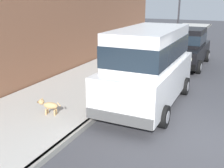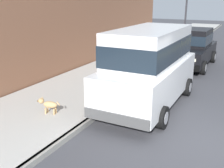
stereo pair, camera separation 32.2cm
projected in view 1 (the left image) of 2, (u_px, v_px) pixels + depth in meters
ground_plane at (209, 144)px, 6.68m from camera, size 80.00×80.00×0.00m
curb at (94, 118)px, 7.94m from camera, size 0.16×64.00×0.14m
sidewalk at (44, 108)px, 8.67m from camera, size 3.60×64.00×0.14m
car_white_van at (149, 63)px, 8.79m from camera, size 2.16×4.91×2.52m
car_black_sedan at (187, 47)px, 14.20m from camera, size 2.09×4.63×1.92m
dog_tan at (49, 105)px, 7.96m from camera, size 0.75×0.29×0.49m
street_lamp at (179, 6)px, 18.15m from camera, size 0.36×0.36×4.42m
building_facade at (77, 17)px, 13.54m from camera, size 0.50×20.00×5.03m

